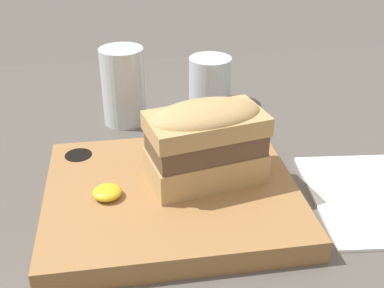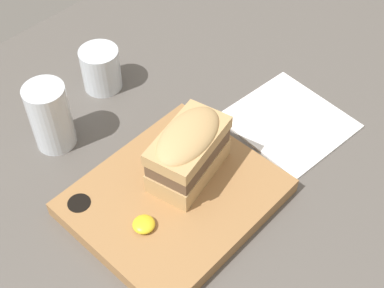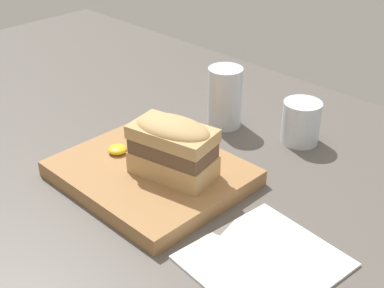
# 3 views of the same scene
# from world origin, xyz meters

# --- Properties ---
(dining_table) EXTENTS (1.97, 1.02, 0.02)m
(dining_table) POSITION_xyz_m (0.00, 0.00, 0.01)
(dining_table) COLOR #56514C
(dining_table) RESTS_ON ground
(serving_board) EXTENTS (0.29, 0.24, 0.03)m
(serving_board) POSITION_xyz_m (-0.08, -0.01, 0.03)
(serving_board) COLOR #9E7042
(serving_board) RESTS_ON dining_table
(sandwich) EXTENTS (0.14, 0.10, 0.10)m
(sandwich) POSITION_xyz_m (-0.03, 0.00, 0.10)
(sandwich) COLOR tan
(sandwich) RESTS_ON serving_board
(mustard_dollop) EXTENTS (0.03, 0.03, 0.01)m
(mustard_dollop) POSITION_xyz_m (-0.15, -0.02, 0.05)
(mustard_dollop) COLOR gold
(mustard_dollop) RESTS_ON serving_board
(water_glass) EXTENTS (0.07, 0.07, 0.12)m
(water_glass) POSITION_xyz_m (-0.12, 0.22, 0.07)
(water_glass) COLOR silver
(water_glass) RESTS_ON dining_table
(wine_glass) EXTENTS (0.07, 0.07, 0.08)m
(wine_glass) POSITION_xyz_m (0.02, 0.27, 0.06)
(wine_glass) COLOR silver
(wine_glass) RESTS_ON dining_table
(napkin) EXTENTS (0.19, 0.20, 0.00)m
(napkin) POSITION_xyz_m (0.18, -0.04, 0.02)
(napkin) COLOR white
(napkin) RESTS_ON dining_table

